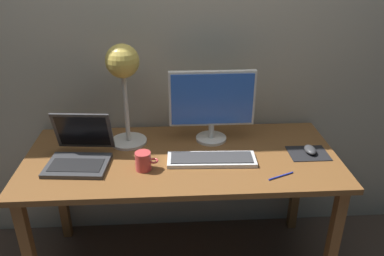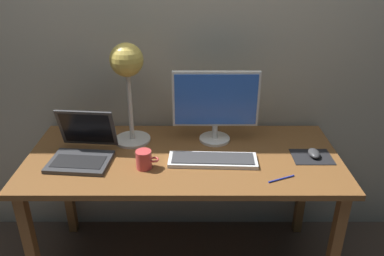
{
  "view_description": "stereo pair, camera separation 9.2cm",
  "coord_description": "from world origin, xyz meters",
  "px_view_note": "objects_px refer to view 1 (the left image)",
  "views": [
    {
      "loc": [
        -0.05,
        -1.72,
        1.73
      ],
      "look_at": [
        0.05,
        -0.05,
        0.92
      ],
      "focal_mm": 36.03,
      "sensor_mm": 36.0,
      "label": 1
    },
    {
      "loc": [
        0.04,
        -1.72,
        1.73
      ],
      "look_at": [
        0.05,
        -0.05,
        0.92
      ],
      "focal_mm": 36.03,
      "sensor_mm": 36.0,
      "label": 2
    }
  ],
  "objects_px": {
    "desk_lamp": "(123,72)",
    "coffee_mug": "(144,161)",
    "keyboard_main": "(212,159)",
    "laptop": "(80,149)",
    "mouse": "(310,150)",
    "monitor": "(212,102)",
    "pen": "(281,176)"
  },
  "relations": [
    {
      "from": "monitor",
      "to": "keyboard_main",
      "type": "xyz_separation_m",
      "value": [
        -0.02,
        -0.23,
        -0.21
      ]
    },
    {
      "from": "monitor",
      "to": "laptop",
      "type": "bearing_deg",
      "value": -164.86
    },
    {
      "from": "mouse",
      "to": "pen",
      "type": "bearing_deg",
      "value": -134.68
    },
    {
      "from": "monitor",
      "to": "keyboard_main",
      "type": "distance_m",
      "value": 0.32
    },
    {
      "from": "desk_lamp",
      "to": "monitor",
      "type": "bearing_deg",
      "value": 0.84
    },
    {
      "from": "keyboard_main",
      "to": "pen",
      "type": "xyz_separation_m",
      "value": [
        0.31,
        -0.16,
        -0.01
      ]
    },
    {
      "from": "coffee_mug",
      "to": "pen",
      "type": "height_order",
      "value": "coffee_mug"
    },
    {
      "from": "desk_lamp",
      "to": "mouse",
      "type": "distance_m",
      "value": 1.04
    },
    {
      "from": "pen",
      "to": "desk_lamp",
      "type": "bearing_deg",
      "value": 152.53
    },
    {
      "from": "keyboard_main",
      "to": "coffee_mug",
      "type": "relative_size",
      "value": 3.99
    },
    {
      "from": "monitor",
      "to": "laptop",
      "type": "xyz_separation_m",
      "value": [
        -0.67,
        -0.18,
        -0.16
      ]
    },
    {
      "from": "laptop",
      "to": "pen",
      "type": "height_order",
      "value": "laptop"
    },
    {
      "from": "mouse",
      "to": "monitor",
      "type": "bearing_deg",
      "value": 159.98
    },
    {
      "from": "mouse",
      "to": "laptop",
      "type": "bearing_deg",
      "value": -179.94
    },
    {
      "from": "keyboard_main",
      "to": "pen",
      "type": "height_order",
      "value": "keyboard_main"
    },
    {
      "from": "coffee_mug",
      "to": "pen",
      "type": "distance_m",
      "value": 0.65
    },
    {
      "from": "desk_lamp",
      "to": "coffee_mug",
      "type": "height_order",
      "value": "desk_lamp"
    },
    {
      "from": "keyboard_main",
      "to": "laptop",
      "type": "relative_size",
      "value": 1.39
    },
    {
      "from": "mouse",
      "to": "desk_lamp",
      "type": "bearing_deg",
      "value": 169.6
    },
    {
      "from": "desk_lamp",
      "to": "coffee_mug",
      "type": "bearing_deg",
      "value": -70.9
    },
    {
      "from": "monitor",
      "to": "pen",
      "type": "height_order",
      "value": "monitor"
    },
    {
      "from": "keyboard_main",
      "to": "coffee_mug",
      "type": "distance_m",
      "value": 0.34
    },
    {
      "from": "desk_lamp",
      "to": "mouse",
      "type": "xyz_separation_m",
      "value": [
        0.95,
        -0.17,
        -0.38
      ]
    },
    {
      "from": "monitor",
      "to": "pen",
      "type": "bearing_deg",
      "value": -53.69
    },
    {
      "from": "desk_lamp",
      "to": "laptop",
      "type": "bearing_deg",
      "value": -141.47
    },
    {
      "from": "keyboard_main",
      "to": "mouse",
      "type": "relative_size",
      "value": 4.64
    },
    {
      "from": "keyboard_main",
      "to": "desk_lamp",
      "type": "bearing_deg",
      "value": 152.23
    },
    {
      "from": "monitor",
      "to": "desk_lamp",
      "type": "bearing_deg",
      "value": -179.16
    },
    {
      "from": "keyboard_main",
      "to": "coffee_mug",
      "type": "xyz_separation_m",
      "value": [
        -0.33,
        -0.06,
        0.03
      ]
    },
    {
      "from": "laptop",
      "to": "keyboard_main",
      "type": "bearing_deg",
      "value": -4.51
    },
    {
      "from": "monitor",
      "to": "mouse",
      "type": "bearing_deg",
      "value": -20.02
    },
    {
      "from": "monitor",
      "to": "desk_lamp",
      "type": "relative_size",
      "value": 0.84
    }
  ]
}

